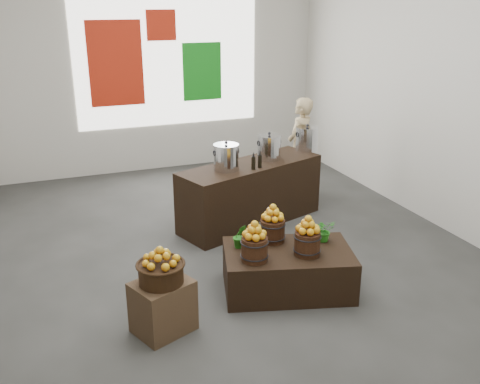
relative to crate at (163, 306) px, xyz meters
name	(u,v)px	position (x,y,z in m)	size (l,w,h in m)	color
ground	(220,246)	(1.07, 1.51, -0.25)	(7.00, 7.00, 0.00)	#383836
back_wall	(151,56)	(1.07, 5.01, 1.75)	(6.00, 0.04, 4.00)	#B7B3A8
back_opening	(168,55)	(1.37, 4.99, 1.75)	(3.20, 0.02, 2.40)	white
deco_red_left	(116,64)	(0.47, 4.98, 1.65)	(0.90, 0.04, 1.40)	#AA1F0D
deco_green_right	(202,72)	(1.97, 4.98, 1.45)	(0.70, 0.04, 1.00)	#137B18
deco_red_upper	(161,25)	(1.27, 4.98, 2.25)	(0.50, 0.04, 0.50)	#AA1F0D
crate	(163,306)	(0.00, 0.00, 0.00)	(0.51, 0.42, 0.51)	brown
wicker_basket	(161,273)	(0.00, 0.00, 0.35)	(0.41, 0.41, 0.18)	black
apples_in_basket	(160,256)	(0.00, 0.00, 0.52)	(0.32, 0.32, 0.17)	#A21D05
display_table	(288,270)	(1.40, 0.26, -0.02)	(1.33, 0.82, 0.46)	black
apple_bucket_front_left	(254,249)	(0.99, 0.18, 0.33)	(0.27, 0.27, 0.24)	#371B0F
apples_in_bucket_front_left	(255,230)	(0.99, 0.18, 0.54)	(0.20, 0.20, 0.18)	#A21D05
apple_bucket_front_right	(307,243)	(1.54, 0.11, 0.33)	(0.27, 0.27, 0.24)	#371B0F
apples_in_bucket_front_right	(308,224)	(1.54, 0.11, 0.54)	(0.20, 0.20, 0.18)	#A21D05
apple_bucket_rear	(272,231)	(1.34, 0.53, 0.33)	(0.27, 0.27, 0.24)	#371B0F
apples_in_bucket_rear	(273,212)	(1.34, 0.53, 0.54)	(0.20, 0.20, 0.18)	#A21D05
herb_garnish_right	(324,230)	(1.87, 0.33, 0.33)	(0.22, 0.19, 0.25)	#1D6916
herb_garnish_left	(240,236)	(0.96, 0.51, 0.33)	(0.14, 0.11, 0.26)	#1D6916
counter	(251,193)	(1.73, 2.08, 0.17)	(2.07, 0.66, 0.85)	black
stock_pot_left	(226,158)	(1.33, 1.95, 0.75)	(0.32, 0.32, 0.32)	silver
stock_pot_center	(269,148)	(2.04, 2.19, 0.75)	(0.32, 0.32, 0.32)	silver
stock_pot_right	(307,139)	(2.75, 2.44, 0.75)	(0.32, 0.32, 0.32)	silver
oil_cruets	(261,159)	(1.80, 1.89, 0.71)	(0.15, 0.06, 0.23)	black
shopper	(300,146)	(2.89, 2.92, 0.51)	(0.55, 0.36, 1.52)	tan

